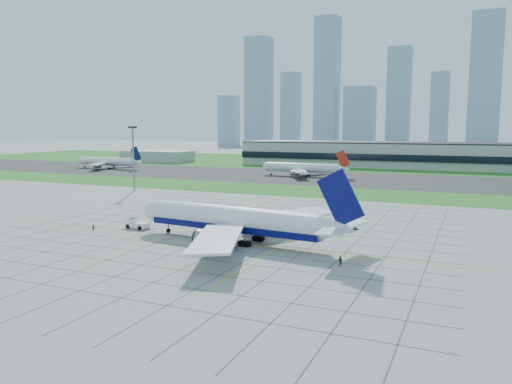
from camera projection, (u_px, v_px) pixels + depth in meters
ground at (207, 239)px, 113.69m from camera, size 1400.00×1400.00×0.00m
grass_median at (320, 192)px, 195.33m from camera, size 700.00×35.00×0.04m
asphalt_taxiway at (352, 179)px, 245.23m from camera, size 700.00×75.00×0.04m
grass_far at (388, 164)px, 345.02m from camera, size 700.00×145.00×0.04m
apron_markings at (230, 230)px, 123.58m from camera, size 120.00×130.00×0.03m
terminal at (449, 156)px, 305.19m from camera, size 260.00×43.00×15.80m
service_block at (157, 156)px, 367.74m from camera, size 50.00×25.00×8.00m
light_mast at (133, 150)px, 198.59m from camera, size 2.50×2.50×25.60m
city_skyline at (419, 98)px, 581.27m from camera, size 523.00×32.40×160.00m
airliner at (235, 221)px, 110.15m from camera, size 55.07×55.54×17.35m
pushback_tug at (137, 224)px, 125.06m from camera, size 8.93×3.63×2.46m
crew_near at (93, 227)px, 122.19m from camera, size 0.62×0.73×1.71m
crew_far at (340, 261)px, 91.15m from camera, size 1.13×1.12×1.85m
distant_jet_0 at (108, 161)px, 304.74m from camera, size 45.31×42.66×14.08m
distant_jet_1 at (303, 168)px, 256.89m from camera, size 44.33×42.66×14.08m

